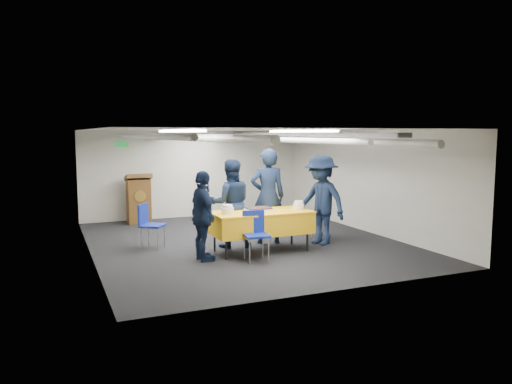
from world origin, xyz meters
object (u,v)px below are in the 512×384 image
Objects in this scene: chair_left at (148,221)px; sailor_d at (321,200)px; podium at (139,199)px; chair_near at (255,230)px; sheet_cake at (259,209)px; chair_right at (318,214)px; sailor_a at (268,196)px; serving_table at (261,222)px; sailor_c at (203,216)px; sailor_b at (230,203)px.

chair_left is 0.48× the size of sailor_d.
podium reaches higher than chair_near.
sheet_cake is at bearing -68.60° from podium.
chair_near and chair_right have the same top height.
chair_right is at bearing -165.68° from sailor_a.
serving_table is at bearing -104.08° from sailor_d.
podium reaches higher than serving_table.
chair_near is 0.48× the size of sailor_d.
sailor_c is (-2.80, -0.84, 0.26)m from chair_right.
sailor_d is (3.27, -0.99, 0.37)m from chair_left.
sailor_c is (0.40, -4.17, 0.18)m from podium.
chair_left is (-1.91, 1.10, -0.03)m from serving_table.
chair_right is (1.94, 1.14, 0.00)m from chair_near.
podium reaches higher than chair_left.
podium is 3.57m from sailor_b.
chair_near is 0.50× the size of sailor_b.
chair_near is at bearing -112.23° from sailor_c.
chair_right is 0.50× the size of sailor_b.
sailor_a is 0.82m from sailor_b.
chair_right is 0.48× the size of sailor_d.
sheet_cake is 0.29× the size of sailor_c.
sailor_a reaches higher than chair_near.
sailor_a reaches higher than chair_left.
sheet_cake reaches higher than serving_table.
sailor_c is (0.70, -1.33, 0.26)m from chair_left.
chair_right is 0.45× the size of sailor_a.
sheet_cake is 2.18m from chair_left.
sailor_b reaches higher than chair_left.
sailor_c reaches higher than chair_near.
chair_near is 0.95m from sailor_c.
chair_right is 1.26m from sailor_a.
podium is (-1.60, 3.95, 0.05)m from serving_table.
sailor_a reaches higher than serving_table.
sailor_a is (2.02, -3.32, 0.35)m from podium.
serving_table is 1.41m from sailor_d.
sailor_b is 1.15m from sailor_c.
chair_left is at bearing 149.18° from sheet_cake.
sailor_b reaches higher than podium.
sailor_a reaches higher than sheet_cake.
serving_table is at bearing 5.23° from sheet_cake.
sailor_a is at bearing -165.04° from sailor_b.
sailor_a is (0.76, 1.15, 0.43)m from chair_near.
sheet_cake is 0.80m from sailor_a.
chair_near is at bearing -88.45° from sailor_d.
sailor_d is at bearing -115.40° from chair_right.
podium is 4.85m from sailor_d.
sailor_b is (1.51, -0.51, 0.33)m from chair_left.
sailor_a is at bearing 53.14° from sheet_cake.
sailor_a is 1.84m from sailor_c.
sheet_cake is at bearing -174.77° from serving_table.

